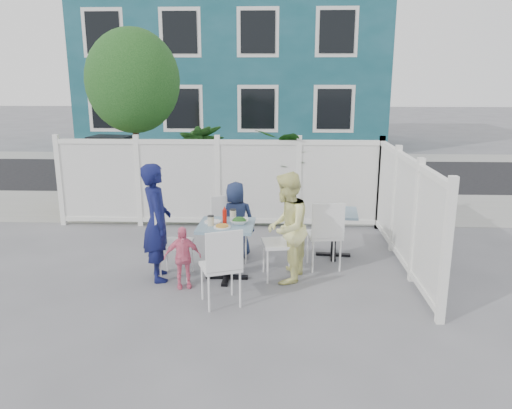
{
  "coord_description": "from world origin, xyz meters",
  "views": [
    {
      "loc": [
        1.15,
        -6.37,
        2.69
      ],
      "look_at": [
        0.87,
        0.37,
        0.95
      ],
      "focal_mm": 35.0,
      "sensor_mm": 36.0,
      "label": 1
    }
  ],
  "objects_px": {
    "chair_right": "(286,236)",
    "man": "(157,222)",
    "chair_left": "(169,237)",
    "utility_cabinet": "(113,172)",
    "woman": "(286,228)",
    "chair_back": "(228,224)",
    "main_table": "(226,237)",
    "boy": "(236,220)",
    "chair_near": "(222,262)",
    "toddler": "(182,257)",
    "spare_table": "(334,222)"
  },
  "relations": [
    {
      "from": "toddler",
      "to": "chair_left",
      "type": "bearing_deg",
      "value": 109.87
    },
    {
      "from": "main_table",
      "to": "boy",
      "type": "relative_size",
      "value": 0.67
    },
    {
      "from": "chair_left",
      "to": "man",
      "type": "relative_size",
      "value": 0.62
    },
    {
      "from": "chair_right",
      "to": "toddler",
      "type": "height_order",
      "value": "chair_right"
    },
    {
      "from": "spare_table",
      "to": "toddler",
      "type": "distance_m",
      "value": 2.45
    },
    {
      "from": "woman",
      "to": "boy",
      "type": "relative_size",
      "value": 1.28
    },
    {
      "from": "chair_left",
      "to": "chair_near",
      "type": "xyz_separation_m",
      "value": [
        0.82,
        -0.9,
        -0.0
      ]
    },
    {
      "from": "utility_cabinet",
      "to": "chair_near",
      "type": "xyz_separation_m",
      "value": [
        2.88,
        -4.88,
        -0.14
      ]
    },
    {
      "from": "chair_near",
      "to": "toddler",
      "type": "relative_size",
      "value": 1.19
    },
    {
      "from": "spare_table",
      "to": "woman",
      "type": "xyz_separation_m",
      "value": [
        -0.75,
        -0.98,
        0.19
      ]
    },
    {
      "from": "chair_near",
      "to": "man",
      "type": "xyz_separation_m",
      "value": [
        -0.96,
        0.83,
        0.23
      ]
    },
    {
      "from": "utility_cabinet",
      "to": "boy",
      "type": "relative_size",
      "value": 1.21
    },
    {
      "from": "chair_near",
      "to": "boy",
      "type": "xyz_separation_m",
      "value": [
        0.02,
        1.73,
        0.01
      ]
    },
    {
      "from": "utility_cabinet",
      "to": "chair_left",
      "type": "relative_size",
      "value": 1.43
    },
    {
      "from": "man",
      "to": "boy",
      "type": "height_order",
      "value": "man"
    },
    {
      "from": "main_table",
      "to": "chair_back",
      "type": "relative_size",
      "value": 0.8
    },
    {
      "from": "chair_left",
      "to": "toddler",
      "type": "distance_m",
      "value": 0.45
    },
    {
      "from": "chair_near",
      "to": "utility_cabinet",
      "type": "bearing_deg",
      "value": 99.56
    },
    {
      "from": "spare_table",
      "to": "boy",
      "type": "relative_size",
      "value": 0.63
    },
    {
      "from": "utility_cabinet",
      "to": "boy",
      "type": "distance_m",
      "value": 4.28
    },
    {
      "from": "main_table",
      "to": "chair_left",
      "type": "relative_size",
      "value": 0.79
    },
    {
      "from": "chair_right",
      "to": "woman",
      "type": "distance_m",
      "value": 0.2
    },
    {
      "from": "spare_table",
      "to": "chair_back",
      "type": "xyz_separation_m",
      "value": [
        -1.6,
        -0.22,
        0.01
      ]
    },
    {
      "from": "chair_back",
      "to": "man",
      "type": "xyz_separation_m",
      "value": [
        -0.87,
        -0.76,
        0.24
      ]
    },
    {
      "from": "chair_right",
      "to": "man",
      "type": "distance_m",
      "value": 1.74
    },
    {
      "from": "spare_table",
      "to": "chair_left",
      "type": "relative_size",
      "value": 0.74
    },
    {
      "from": "toddler",
      "to": "chair_near",
      "type": "bearing_deg",
      "value": -57.74
    },
    {
      "from": "utility_cabinet",
      "to": "woman",
      "type": "xyz_separation_m",
      "value": [
        3.65,
        -4.05,
        0.04
      ]
    },
    {
      "from": "chair_near",
      "to": "boy",
      "type": "distance_m",
      "value": 1.73
    },
    {
      "from": "spare_table",
      "to": "utility_cabinet",
      "type": "bearing_deg",
      "value": 145.03
    },
    {
      "from": "chair_right",
      "to": "boy",
      "type": "distance_m",
      "value": 1.08
    },
    {
      "from": "chair_right",
      "to": "spare_table",
      "type": "bearing_deg",
      "value": -50.37
    },
    {
      "from": "chair_near",
      "to": "woman",
      "type": "bearing_deg",
      "value": 26.24
    },
    {
      "from": "utility_cabinet",
      "to": "woman",
      "type": "height_order",
      "value": "woman"
    },
    {
      "from": "chair_left",
      "to": "toddler",
      "type": "xyz_separation_m",
      "value": [
        0.24,
        -0.35,
        -0.16
      ]
    },
    {
      "from": "chair_left",
      "to": "chair_right",
      "type": "relative_size",
      "value": 0.98
    },
    {
      "from": "main_table",
      "to": "woman",
      "type": "relative_size",
      "value": 0.52
    },
    {
      "from": "chair_left",
      "to": "chair_back",
      "type": "height_order",
      "value": "chair_left"
    },
    {
      "from": "chair_near",
      "to": "toddler",
      "type": "distance_m",
      "value": 0.81
    },
    {
      "from": "chair_left",
      "to": "chair_right",
      "type": "distance_m",
      "value": 1.58
    },
    {
      "from": "chair_right",
      "to": "man",
      "type": "xyz_separation_m",
      "value": [
        -1.72,
        -0.12,
        0.21
      ]
    },
    {
      "from": "toddler",
      "to": "boy",
      "type": "bearing_deg",
      "value": 48.99
    },
    {
      "from": "main_table",
      "to": "toddler",
      "type": "bearing_deg",
      "value": -150.98
    },
    {
      "from": "woman",
      "to": "toddler",
      "type": "height_order",
      "value": "woman"
    },
    {
      "from": "toddler",
      "to": "man",
      "type": "bearing_deg",
      "value": 129.98
    },
    {
      "from": "main_table",
      "to": "utility_cabinet",
      "type": "bearing_deg",
      "value": 125.23
    },
    {
      "from": "man",
      "to": "woman",
      "type": "relative_size",
      "value": 1.07
    },
    {
      "from": "man",
      "to": "chair_near",
      "type": "bearing_deg",
      "value": -149.25
    },
    {
      "from": "boy",
      "to": "spare_table",
      "type": "bearing_deg",
      "value": -179.84
    },
    {
      "from": "utility_cabinet",
      "to": "main_table",
      "type": "distance_m",
      "value": 4.93
    }
  ]
}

